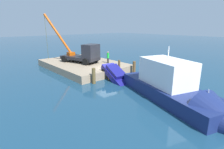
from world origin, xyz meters
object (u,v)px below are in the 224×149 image
Objects in this scene: crane_truck at (83,53)px; moored_yacht at (183,98)px; dock_worker at (108,57)px; salvaged_car at (116,75)px.

moored_yacht is (16.64, -0.75, -1.76)m from crane_truck.
crane_truck is 3.82m from dock_worker.
salvaged_car is at bearing 176.65° from moored_yacht.
dock_worker is 5.92m from salvaged_car.
dock_worker is 0.40× the size of salvaged_car.
dock_worker is (2.65, 2.70, -0.56)m from crane_truck.
moored_yacht is (8.98, -0.53, -0.01)m from salvaged_car.
dock_worker reaches higher than salvaged_car.
moored_yacht is at bearing -13.84° from dock_worker.
moored_yacht is (13.99, -3.45, -1.20)m from dock_worker.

